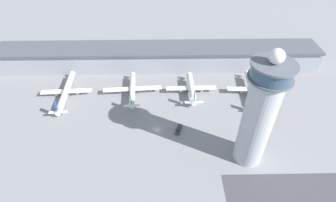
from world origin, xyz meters
The scene contains 10 objects.
ground_plane centered at (0.00, 0.00, 0.00)m, with size 1000.00×1000.00×0.00m, color gray.
terminal_building centered at (0.00, 70.00, 8.87)m, with size 248.16×25.00×17.54m.
control_tower centered at (48.85, -20.90, 31.54)m, with size 19.06×19.06×65.36m.
airplane_gate_alpha centered at (-62.78, 33.46, 4.00)m, with size 34.82×45.25×12.74m.
airplane_gate_bravo centered at (-17.31, 34.98, 4.38)m, with size 40.56×37.85×12.13m.
airplane_gate_charlie centered at (23.68, 35.24, 4.43)m, with size 35.15×33.41×13.67m.
airplane_gate_delta centered at (65.86, 32.86, 4.41)m, with size 34.68×42.39×13.04m.
service_truck_catering centered at (13.01, -0.86, 0.93)m, with size 4.67×8.58×2.67m.
service_truck_fuel centered at (65.57, 1.13, 0.94)m, with size 5.74×6.88×2.71m.
service_truck_baggage centered at (71.73, 17.06, 0.99)m, with size 5.92×5.31×2.84m.
Camera 1 is at (4.63, -109.51, 114.44)m, focal length 28.00 mm.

